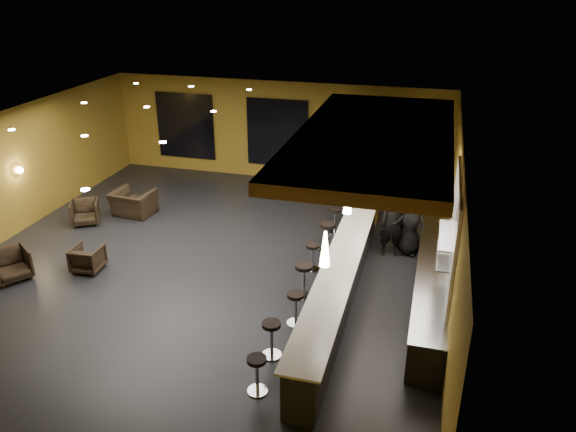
% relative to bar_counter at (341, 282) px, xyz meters
% --- Properties ---
extents(floor, '(12.00, 13.00, 0.10)m').
position_rel_bar_counter_xyz_m(floor, '(-3.65, 1.00, -0.55)').
color(floor, black).
rests_on(floor, ground).
extents(ceiling, '(12.00, 13.00, 0.10)m').
position_rel_bar_counter_xyz_m(ceiling, '(-3.65, 1.00, 3.05)').
color(ceiling, black).
extents(wall_back, '(12.00, 0.10, 3.50)m').
position_rel_bar_counter_xyz_m(wall_back, '(-3.65, 7.55, 1.25)').
color(wall_back, olive).
rests_on(wall_back, floor).
extents(wall_front, '(12.00, 0.10, 3.50)m').
position_rel_bar_counter_xyz_m(wall_front, '(-3.65, -5.55, 1.25)').
color(wall_front, olive).
rests_on(wall_front, floor).
extents(wall_left, '(0.10, 13.00, 3.50)m').
position_rel_bar_counter_xyz_m(wall_left, '(-9.70, 1.00, 1.25)').
color(wall_left, olive).
rests_on(wall_left, floor).
extents(wall_right, '(0.10, 13.00, 3.50)m').
position_rel_bar_counter_xyz_m(wall_right, '(2.40, 1.00, 1.25)').
color(wall_right, olive).
rests_on(wall_right, floor).
extents(wood_soffit, '(3.60, 8.00, 0.28)m').
position_rel_bar_counter_xyz_m(wood_soffit, '(0.35, 2.00, 2.86)').
color(wood_soffit, olive).
rests_on(wood_soffit, ceiling).
extents(window_left, '(2.20, 0.06, 2.40)m').
position_rel_bar_counter_xyz_m(window_left, '(-7.15, 7.44, 1.20)').
color(window_left, black).
rests_on(window_left, wall_back).
extents(window_center, '(2.20, 0.06, 2.40)m').
position_rel_bar_counter_xyz_m(window_center, '(-3.65, 7.44, 1.20)').
color(window_center, black).
rests_on(window_center, wall_back).
extents(window_right, '(2.20, 0.06, 2.40)m').
position_rel_bar_counter_xyz_m(window_right, '(-0.65, 7.44, 1.20)').
color(window_right, black).
rests_on(window_right, wall_back).
extents(tile_backsplash, '(0.06, 3.20, 2.40)m').
position_rel_bar_counter_xyz_m(tile_backsplash, '(2.31, 0.00, 1.50)').
color(tile_backsplash, white).
rests_on(tile_backsplash, wall_right).
extents(bar_counter, '(0.60, 8.00, 1.00)m').
position_rel_bar_counter_xyz_m(bar_counter, '(0.00, 0.00, 0.00)').
color(bar_counter, black).
rests_on(bar_counter, floor).
extents(bar_top, '(0.78, 8.10, 0.05)m').
position_rel_bar_counter_xyz_m(bar_top, '(0.00, 0.00, 0.52)').
color(bar_top, silver).
rests_on(bar_top, bar_counter).
extents(prep_counter, '(0.70, 6.00, 0.86)m').
position_rel_bar_counter_xyz_m(prep_counter, '(2.00, 0.50, -0.07)').
color(prep_counter, black).
rests_on(prep_counter, floor).
extents(prep_top, '(0.72, 6.00, 0.03)m').
position_rel_bar_counter_xyz_m(prep_top, '(2.00, 0.50, 0.39)').
color(prep_top, silver).
rests_on(prep_top, prep_counter).
extents(wall_shelf_lower, '(0.30, 1.50, 0.03)m').
position_rel_bar_counter_xyz_m(wall_shelf_lower, '(2.17, -0.20, 1.10)').
color(wall_shelf_lower, silver).
rests_on(wall_shelf_lower, wall_right).
extents(wall_shelf_upper, '(0.30, 1.50, 0.03)m').
position_rel_bar_counter_xyz_m(wall_shelf_upper, '(2.17, -0.20, 1.55)').
color(wall_shelf_upper, silver).
rests_on(wall_shelf_upper, wall_right).
extents(column, '(0.60, 0.60, 3.50)m').
position_rel_bar_counter_xyz_m(column, '(0.00, 4.60, 1.25)').
color(column, olive).
rests_on(column, floor).
extents(wall_sconce, '(0.22, 0.22, 0.22)m').
position_rel_bar_counter_xyz_m(wall_sconce, '(-9.53, 1.50, 1.30)').
color(wall_sconce, '#FFE5B2').
rests_on(wall_sconce, wall_left).
extents(pendant_0, '(0.20, 0.20, 0.70)m').
position_rel_bar_counter_xyz_m(pendant_0, '(0.00, -2.00, 1.85)').
color(pendant_0, white).
rests_on(pendant_0, wood_soffit).
extents(pendant_1, '(0.20, 0.20, 0.70)m').
position_rel_bar_counter_xyz_m(pendant_1, '(0.00, 0.50, 1.85)').
color(pendant_1, white).
rests_on(pendant_1, wood_soffit).
extents(pendant_2, '(0.20, 0.20, 0.70)m').
position_rel_bar_counter_xyz_m(pendant_2, '(0.00, 3.00, 1.85)').
color(pendant_2, white).
rests_on(pendant_2, wood_soffit).
extents(staff_a, '(0.73, 0.58, 1.77)m').
position_rel_bar_counter_xyz_m(staff_a, '(0.88, 2.59, 0.39)').
color(staff_a, black).
rests_on(staff_a, floor).
extents(staff_b, '(0.99, 0.88, 1.70)m').
position_rel_bar_counter_xyz_m(staff_b, '(1.29, 3.33, 0.35)').
color(staff_b, black).
rests_on(staff_b, floor).
extents(staff_c, '(0.92, 0.68, 1.71)m').
position_rel_bar_counter_xyz_m(staff_c, '(1.35, 2.77, 0.35)').
color(staff_c, black).
rests_on(staff_c, floor).
extents(armchair_a, '(1.17, 1.16, 0.77)m').
position_rel_bar_counter_xyz_m(armchair_a, '(-7.98, -1.12, -0.11)').
color(armchair_a, black).
rests_on(armchair_a, floor).
extents(armchair_b, '(0.75, 0.77, 0.66)m').
position_rel_bar_counter_xyz_m(armchair_b, '(-6.41, -0.26, -0.17)').
color(armchair_b, black).
rests_on(armchair_b, floor).
extents(armchair_c, '(1.06, 1.07, 0.72)m').
position_rel_bar_counter_xyz_m(armchair_c, '(-8.11, 2.21, -0.14)').
color(armchair_c, black).
rests_on(armchair_c, floor).
extents(armchair_d, '(1.27, 1.13, 0.78)m').
position_rel_bar_counter_xyz_m(armchair_d, '(-7.05, 3.17, -0.11)').
color(armchair_d, black).
rests_on(armchair_d, floor).
extents(bar_stool_0, '(0.38, 0.38, 0.75)m').
position_rel_bar_counter_xyz_m(bar_stool_0, '(-0.90, -3.39, -0.02)').
color(bar_stool_0, silver).
rests_on(bar_stool_0, floor).
extents(bar_stool_1, '(0.39, 0.39, 0.78)m').
position_rel_bar_counter_xyz_m(bar_stool_1, '(-0.95, -2.33, -0.00)').
color(bar_stool_1, silver).
rests_on(bar_stool_1, floor).
extents(bar_stool_2, '(0.38, 0.38, 0.75)m').
position_rel_bar_counter_xyz_m(bar_stool_2, '(-0.76, -1.15, -0.02)').
color(bar_stool_2, silver).
rests_on(bar_stool_2, floor).
extents(bar_stool_3, '(0.43, 0.43, 0.85)m').
position_rel_bar_counter_xyz_m(bar_stool_3, '(-0.85, -0.07, 0.04)').
color(bar_stool_3, silver).
rests_on(bar_stool_3, floor).
extents(bar_stool_4, '(0.37, 0.37, 0.72)m').
position_rel_bar_counter_xyz_m(bar_stool_4, '(-0.94, 1.23, -0.04)').
color(bar_stool_4, silver).
rests_on(bar_stool_4, floor).
extents(bar_stool_5, '(0.43, 0.43, 0.85)m').
position_rel_bar_counter_xyz_m(bar_stool_5, '(-0.76, 2.27, 0.05)').
color(bar_stool_5, silver).
rests_on(bar_stool_5, floor).
extents(bar_stool_6, '(0.38, 0.38, 0.75)m').
position_rel_bar_counter_xyz_m(bar_stool_6, '(-0.79, 3.54, -0.02)').
color(bar_stool_6, silver).
rests_on(bar_stool_6, floor).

